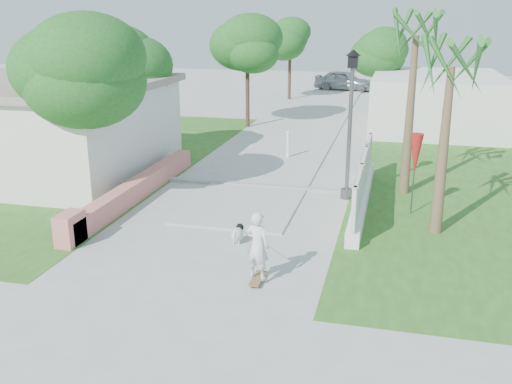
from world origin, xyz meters
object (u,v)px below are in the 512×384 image
(street_lamp, at_px, (350,120))
(bollard, at_px, (288,144))
(dog, at_px, (238,233))
(parked_car, at_px, (344,80))
(patio_umbrella, at_px, (415,156))
(skateboarder, at_px, (246,233))

(street_lamp, relative_size, bollard, 4.07)
(dog, xyz_separation_m, parked_car, (-0.37, 29.95, 0.49))
(bollard, distance_m, dog, 8.71)
(patio_umbrella, relative_size, dog, 3.54)
(dog, distance_m, parked_car, 29.96)
(bollard, distance_m, skateboarder, 9.83)
(skateboarder, bearing_deg, parked_car, -71.16)
(skateboarder, bearing_deg, dog, -48.07)
(dog, bearing_deg, bollard, 93.45)
(street_lamp, relative_size, parked_car, 1.04)
(street_lamp, xyz_separation_m, skateboarder, (-1.76, -5.29, -1.72))
(street_lamp, height_order, bollard, street_lamp)
(parked_car, bearing_deg, patio_umbrella, -164.71)
(street_lamp, distance_m, dog, 5.24)
(street_lamp, xyz_separation_m, parked_car, (-2.63, 25.76, -1.70))
(patio_umbrella, height_order, parked_car, patio_umbrella)
(street_lamp, distance_m, parked_car, 25.95)
(patio_umbrella, bearing_deg, parked_car, 99.61)
(parked_car, bearing_deg, street_lamp, -168.49)
(bollard, height_order, dog, bollard)
(skateboarder, distance_m, dog, 1.29)
(patio_umbrella, distance_m, parked_car, 27.16)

